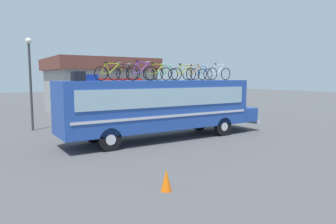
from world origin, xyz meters
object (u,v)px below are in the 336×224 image
at_px(rooftop_bicycle_9, 219,73).
at_px(traffic_cone, 166,180).
at_px(rooftop_bicycle_1, 112,73).
at_px(luggage_bag_1, 78,76).
at_px(luggage_bag_2, 91,78).
at_px(rooftop_bicycle_2, 123,73).
at_px(rooftop_bicycle_8, 201,74).
at_px(rooftop_bicycle_5, 166,74).
at_px(street_lamp, 30,73).
at_px(rooftop_bicycle_4, 158,73).
at_px(bus, 162,105).
at_px(rooftop_bicycle_3, 142,72).
at_px(rooftop_bicycle_6, 184,73).
at_px(rooftop_bicycle_7, 195,74).

relative_size(rooftop_bicycle_9, traffic_cone, 2.79).
xyz_separation_m(rooftop_bicycle_1, traffic_cone, (-0.91, -6.11, -3.14)).
distance_m(luggage_bag_1, traffic_cone, 6.97).
height_order(rooftop_bicycle_9, traffic_cone, rooftop_bicycle_9).
xyz_separation_m(luggage_bag_1, luggage_bag_2, (0.73, 0.49, -0.06)).
bearing_deg(rooftop_bicycle_9, luggage_bag_1, -178.80).
bearing_deg(rooftop_bicycle_2, rooftop_bicycle_8, 1.73).
relative_size(rooftop_bicycle_1, rooftop_bicycle_5, 1.06).
relative_size(rooftop_bicycle_2, street_lamp, 0.29).
height_order(luggage_bag_1, rooftop_bicycle_4, rooftop_bicycle_4).
bearing_deg(rooftop_bicycle_8, traffic_cone, -134.49).
xyz_separation_m(bus, rooftop_bicycle_4, (-0.44, -0.27, 1.66)).
bearing_deg(rooftop_bicycle_4, rooftop_bicycle_1, -177.28).
distance_m(luggage_bag_2, rooftop_bicycle_4, 3.33).
height_order(rooftop_bicycle_3, street_lamp, street_lamp).
distance_m(bus, rooftop_bicycle_8, 3.41).
relative_size(luggage_bag_1, rooftop_bicycle_9, 0.31).
height_order(bus, rooftop_bicycle_4, rooftop_bicycle_4).
height_order(rooftop_bicycle_6, traffic_cone, rooftop_bicycle_6).
bearing_deg(traffic_cone, rooftop_bicycle_4, 61.28).
bearing_deg(rooftop_bicycle_1, rooftop_bicycle_8, 7.84).
height_order(rooftop_bicycle_6, street_lamp, street_lamp).
bearing_deg(rooftop_bicycle_9, rooftop_bicycle_3, -177.49).
distance_m(rooftop_bicycle_2, street_lamp, 7.08).
distance_m(rooftop_bicycle_8, rooftop_bicycle_9, 1.05).
bearing_deg(rooftop_bicycle_2, rooftop_bicycle_1, -142.30).
bearing_deg(luggage_bag_1, bus, 2.96).
xyz_separation_m(rooftop_bicycle_3, rooftop_bicycle_6, (2.63, 0.19, -0.03)).
xyz_separation_m(bus, rooftop_bicycle_3, (-1.32, -0.28, 1.69)).
bearing_deg(street_lamp, rooftop_bicycle_9, -35.52).
bearing_deg(rooftop_bicycle_4, rooftop_bicycle_2, 161.86).
xyz_separation_m(luggage_bag_1, rooftop_bicycle_2, (2.36, 0.50, 0.15)).
xyz_separation_m(luggage_bag_1, rooftop_bicycle_3, (3.13, -0.05, 0.20)).
height_order(rooftop_bicycle_4, traffic_cone, rooftop_bicycle_4).
height_order(rooftop_bicycle_2, traffic_cone, rooftop_bicycle_2).
bearing_deg(rooftop_bicycle_4, traffic_cone, -118.72).
distance_m(rooftop_bicycle_9, street_lamp, 11.36).
bearing_deg(rooftop_bicycle_1, rooftop_bicycle_7, 4.62).
bearing_deg(rooftop_bicycle_4, luggage_bag_1, 179.40).
bearing_deg(street_lamp, rooftop_bicycle_4, -54.15).
relative_size(bus, rooftop_bicycle_8, 7.04).
bearing_deg(rooftop_bicycle_6, rooftop_bicycle_5, 151.19).
bearing_deg(rooftop_bicycle_5, luggage_bag_2, -178.30).
height_order(rooftop_bicycle_4, rooftop_bicycle_6, rooftop_bicycle_4).
bearing_deg(traffic_cone, rooftop_bicycle_7, 47.32).
height_order(luggage_bag_1, rooftop_bicycle_7, rooftop_bicycle_7).
height_order(rooftop_bicycle_1, traffic_cone, rooftop_bicycle_1).
relative_size(rooftop_bicycle_7, rooftop_bicycle_8, 1.04).
relative_size(luggage_bag_2, rooftop_bicycle_3, 0.32).
bearing_deg(rooftop_bicycle_6, bus, 175.79).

